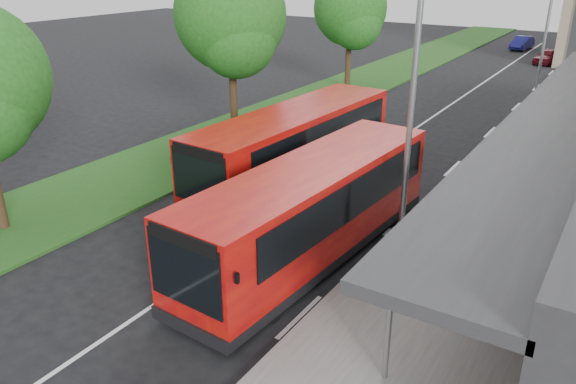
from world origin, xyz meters
name	(u,v)px	position (x,y,z in m)	size (l,w,h in m)	color
ground	(239,248)	(0.00, 0.00, 0.00)	(120.00, 120.00, 0.00)	black
pavement	(562,120)	(6.00, 20.00, 0.07)	(5.00, 80.00, 0.15)	slate
grass_verge	(340,91)	(-7.00, 20.00, 0.05)	(5.00, 80.00, 0.10)	#1A4B18
lane_centre_line	(418,127)	(0.00, 15.00, 0.01)	(0.12, 70.00, 0.01)	silver
kerb_dashes	(504,118)	(3.30, 19.00, 0.01)	(0.12, 56.00, 0.01)	silver
tree_mid	(231,23)	(-7.01, 9.05, 5.20)	(5.01, 5.01, 8.05)	#342514
tree_far	(350,14)	(-7.01, 21.05, 4.68)	(4.53, 4.53, 7.25)	#342514
lamp_post_near	(409,94)	(4.12, 2.00, 4.72)	(1.44, 0.28, 8.00)	gray
lamp_post_far	(546,22)	(4.12, 22.00, 4.72)	(1.44, 0.28, 8.00)	gray
bus_main	(312,211)	(2.04, 0.72, 1.42)	(3.10, 9.93, 2.77)	red
bus_second	(295,148)	(-1.23, 5.11, 1.46)	(3.12, 10.18, 2.85)	red
litter_bin	(494,170)	(5.13, 8.86, 0.65)	(0.56, 0.56, 1.01)	#3C2B18
bollard	(520,119)	(4.46, 16.75, 0.65)	(0.16, 0.16, 0.99)	#FEF90D
car_near	(547,56)	(2.33, 37.82, 0.59)	(1.39, 3.47, 1.18)	#600D18
car_far	(522,43)	(-0.90, 44.50, 0.59)	(1.25, 3.59, 1.18)	navy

